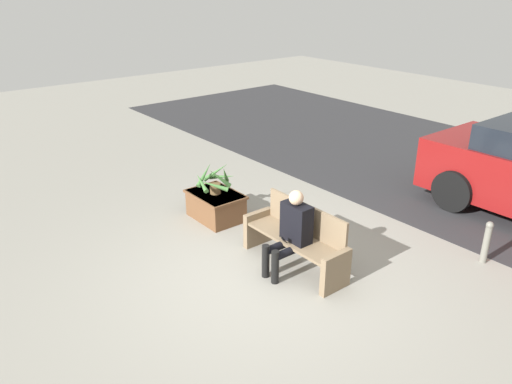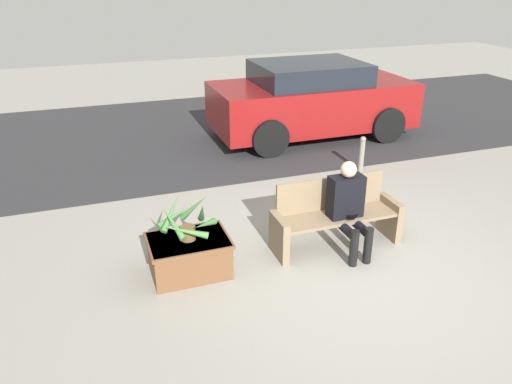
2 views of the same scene
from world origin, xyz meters
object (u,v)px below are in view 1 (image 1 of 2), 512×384
object	(u,v)px
person_seated	(291,229)
bench	(297,238)
planter_box	(216,205)
potted_plant	(215,180)
bollard_post	(487,241)

from	to	relation	value
person_seated	bench	bearing A→B (deg)	112.31
planter_box	potted_plant	distance (m)	0.44
person_seated	planter_box	distance (m)	2.02
potted_plant	planter_box	bearing A→B (deg)	29.97
bench	person_seated	world-z (taller)	person_seated
potted_plant	bollard_post	size ratio (longest dim) A/B	1.12
person_seated	potted_plant	xyz separation A→B (m)	(-1.98, 0.13, 0.06)
planter_box	bollard_post	size ratio (longest dim) A/B	1.47
bollard_post	person_seated	bearing A→B (deg)	-124.16
planter_box	person_seated	bearing A→B (deg)	-3.92
planter_box	potted_plant	bearing A→B (deg)	-150.03
bollard_post	potted_plant	bearing A→B (deg)	-148.72
person_seated	bollard_post	distance (m)	2.76
person_seated	bollard_post	bearing A→B (deg)	55.84
bench	bollard_post	size ratio (longest dim) A/B	2.63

